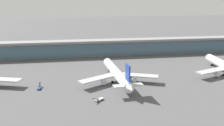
# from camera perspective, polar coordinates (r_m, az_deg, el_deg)

# --- Properties ---
(ground_plane) EXTENTS (1200.00, 1200.00, 0.00)m
(ground_plane) POSITION_cam_1_polar(r_m,az_deg,el_deg) (153.41, 0.73, -4.08)
(ground_plane) COLOR #515154
(airliner_centre_stand) EXTENTS (50.51, 65.82, 17.52)m
(airliner_centre_stand) POSITION_cam_1_polar(r_m,az_deg,el_deg) (148.05, 1.19, -2.54)
(airliner_centre_stand) COLOR white
(airliner_centre_stand) RESTS_ON ground
(service_truck_near_nose_blue) EXTENTS (1.96, 6.81, 2.70)m
(service_truck_near_nose_blue) POSITION_cam_1_polar(r_m,az_deg,el_deg) (144.27, -17.19, -5.70)
(service_truck_near_nose_blue) COLOR #234C9E
(service_truck_near_nose_blue) RESTS_ON ground
(service_truck_on_taxiway_white) EXTENTS (6.20, 5.24, 2.70)m
(service_truck_on_taxiway_white) POSITION_cam_1_polar(r_m,az_deg,el_deg) (122.31, -3.19, -8.81)
(service_truck_on_taxiway_white) COLOR silver
(service_truck_on_taxiway_white) RESTS_ON ground
(terminal_building) EXTENTS (285.68, 12.80, 15.20)m
(terminal_building) POSITION_cam_1_polar(r_m,az_deg,el_deg) (217.36, -2.39, 3.78)
(terminal_building) COLOR #B2ADA3
(terminal_building) RESTS_ON ground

